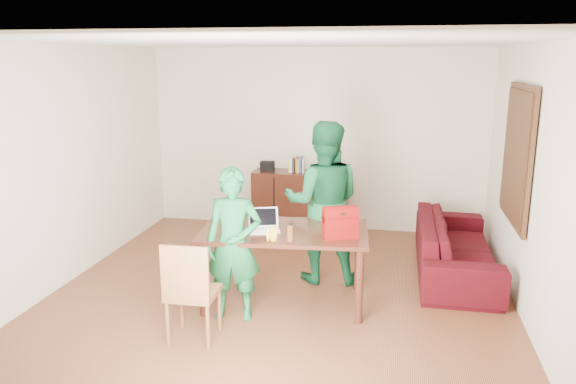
% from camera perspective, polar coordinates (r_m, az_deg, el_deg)
% --- Properties ---
extents(room, '(5.20, 5.70, 2.90)m').
position_cam_1_polar(room, '(5.92, -0.73, 1.35)').
color(room, '#421F10').
rests_on(room, ground).
extents(table, '(1.80, 1.12, 0.81)m').
position_cam_1_polar(table, '(5.88, -0.38, -4.83)').
color(table, black).
rests_on(table, ground).
extents(chair, '(0.45, 0.43, 0.97)m').
position_cam_1_polar(chair, '(5.36, -9.60, -11.78)').
color(chair, brown).
rests_on(chair, ground).
extents(person_near, '(0.59, 0.42, 1.53)m').
position_cam_1_polar(person_near, '(5.56, -5.56, -5.34)').
color(person_near, '#15612F').
rests_on(person_near, ground).
extents(person_far, '(0.97, 0.79, 1.87)m').
position_cam_1_polar(person_far, '(6.45, 3.58, -1.05)').
color(person_far, '#12512B').
rests_on(person_far, ground).
extents(laptop, '(0.36, 0.30, 0.22)m').
position_cam_1_polar(laptop, '(5.80, -2.41, -3.59)').
color(laptop, white).
rests_on(laptop, table).
extents(bananas, '(0.17, 0.13, 0.05)m').
position_cam_1_polar(bananas, '(5.48, -1.66, -4.80)').
color(bananas, yellow).
rests_on(bananas, table).
extents(bottle, '(0.07, 0.07, 0.18)m').
position_cam_1_polar(bottle, '(5.47, 0.24, -4.10)').
color(bottle, '#603216').
rests_on(bottle, table).
extents(red_bag, '(0.39, 0.30, 0.25)m').
position_cam_1_polar(red_bag, '(5.61, 5.32, -3.35)').
color(red_bag, '#6D0807').
rests_on(red_bag, table).
extents(sofa, '(0.88, 2.25, 0.66)m').
position_cam_1_polar(sofa, '(7.12, 16.67, -5.31)').
color(sofa, '#3B070A').
rests_on(sofa, ground).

